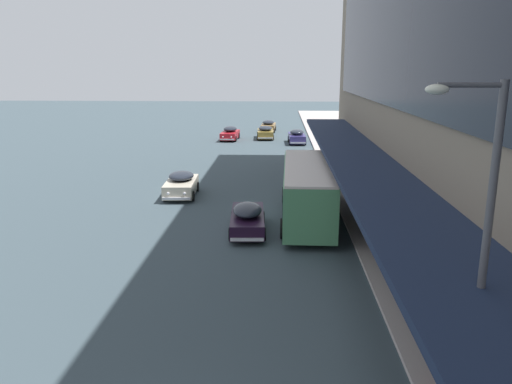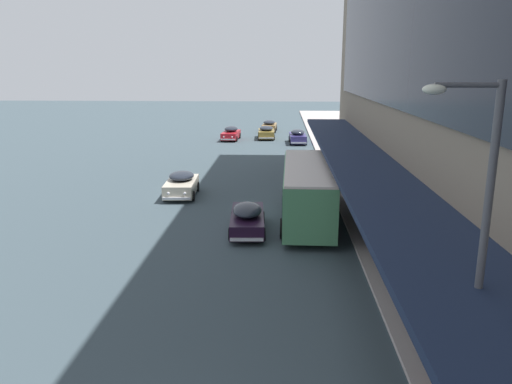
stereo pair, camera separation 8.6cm
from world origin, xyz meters
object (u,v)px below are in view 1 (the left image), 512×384
sedan_oncoming_rear (248,218)px  sedan_trailing_near (265,132)px  transit_bus_kerbside_front (307,189)px  sedan_trailing_mid (181,184)px  sedan_lead_near (297,136)px  sedan_oncoming_front (268,126)px  street_lamp (477,251)px  sedan_lead_mid (230,133)px  fire_hydrant (446,375)px

sedan_oncoming_rear → sedan_trailing_near: (-0.11, 34.71, 0.01)m
transit_bus_kerbside_front → sedan_trailing_mid: (-7.88, 4.95, -0.99)m
transit_bus_kerbside_front → sedan_lead_near: (0.40, 28.85, -1.00)m
sedan_oncoming_front → sedan_trailing_near: 6.93m
sedan_trailing_mid → street_lamp: street_lamp is taller
street_lamp → transit_bus_kerbside_front: bearing=98.1°
transit_bus_kerbside_front → sedan_oncoming_front: (-3.01, 39.42, -1.03)m
sedan_lead_mid → street_lamp: street_lamp is taller
sedan_oncoming_rear → fire_hydrant: sedan_oncoming_rear is taller
transit_bus_kerbside_front → sedan_oncoming_rear: transit_bus_kerbside_front is taller
sedan_oncoming_rear → sedan_lead_mid: size_ratio=1.03×
sedan_oncoming_rear → sedan_lead_near: (3.49, 31.06, 0.03)m
fire_hydrant → sedan_oncoming_front: bearing=96.1°
sedan_lead_near → sedan_trailing_near: 5.12m
sedan_oncoming_rear → sedan_trailing_near: sedan_trailing_near is taller
sedan_lead_mid → street_lamp: bearing=-78.7°
sedan_trailing_mid → street_lamp: size_ratio=0.56×
sedan_oncoming_rear → fire_hydrant: bearing=-65.1°
sedan_trailing_mid → sedan_trailing_near: size_ratio=0.94×
transit_bus_kerbside_front → sedan_lead_mid: (-7.27, 31.29, -1.00)m
sedan_oncoming_front → transit_bus_kerbside_front: bearing=-85.6°
sedan_oncoming_rear → sedan_lead_near: bearing=83.6°
transit_bus_kerbside_front → sedan_lead_mid: transit_bus_kerbside_front is taller
sedan_lead_near → sedan_trailing_mid: bearing=-109.1°
sedan_oncoming_front → street_lamp: 56.73m
transit_bus_kerbside_front → fire_hydrant: 15.23m
sedan_lead_near → sedan_oncoming_rear: bearing=-96.4°
sedan_oncoming_front → sedan_lead_mid: 9.18m
sedan_trailing_mid → fire_hydrant: size_ratio=6.22×
sedan_oncoming_front → sedan_lead_mid: sedan_lead_mid is taller
transit_bus_kerbside_front → sedan_lead_mid: 32.14m
sedan_oncoming_front → sedan_oncoming_rear: sedan_oncoming_rear is taller
sedan_oncoming_front → sedan_lead_mid: (-4.26, -8.13, 0.03)m
sedan_lead_mid → transit_bus_kerbside_front: bearing=-76.9°
sedan_trailing_mid → sedan_lead_mid: size_ratio=0.93×
sedan_lead_near → street_lamp: 45.97m
sedan_trailing_near → sedan_oncoming_front: bearing=88.4°
transit_bus_kerbside_front → sedan_trailing_mid: transit_bus_kerbside_front is taller
sedan_oncoming_front → sedan_lead_near: size_ratio=0.97×
sedan_oncoming_rear → sedan_oncoming_front: bearing=89.9°
sedan_trailing_mid → sedan_lead_near: size_ratio=0.95×
transit_bus_kerbside_front → sedan_trailing_near: 32.67m
transit_bus_kerbside_front → sedan_oncoming_rear: (-3.09, -2.21, -1.02)m
sedan_oncoming_front → sedan_lead_near: 11.11m
sedan_trailing_mid → street_lamp: bearing=-64.8°
sedan_oncoming_rear → sedan_lead_mid: (-4.18, 33.50, 0.02)m
sedan_lead_near → street_lamp: size_ratio=0.59×
sedan_oncoming_rear → sedan_lead_near: sedan_lead_near is taller
sedan_oncoming_front → fire_hydrant: size_ratio=6.33×
sedan_lead_mid → sedan_trailing_near: sedan_lead_mid is taller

